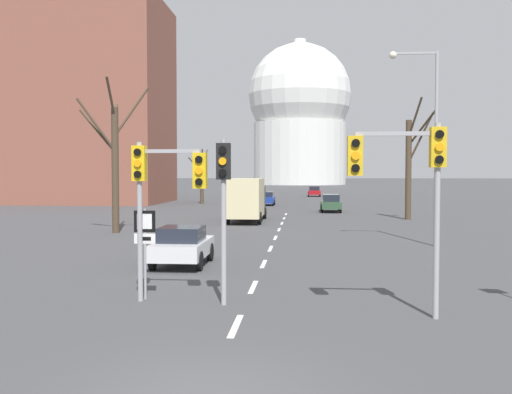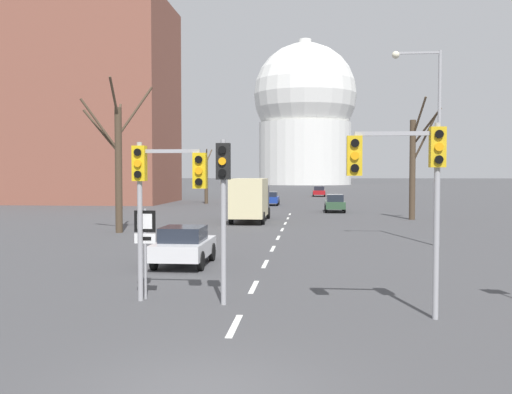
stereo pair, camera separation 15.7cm
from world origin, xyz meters
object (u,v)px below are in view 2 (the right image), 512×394
at_px(traffic_signal_centre_tall, 223,189).
at_px(sedan_near_left, 335,203).
at_px(street_lamp_right, 431,128).
at_px(sedan_far_left, 184,245).
at_px(sedan_near_right, 319,191).
at_px(route_sign_post, 145,237).
at_px(sedan_mid_centre, 270,198).
at_px(delivery_truck, 250,198).
at_px(traffic_signal_near_right, 407,171).
at_px(traffic_signal_near_left, 161,181).

distance_m(traffic_signal_centre_tall, sedan_near_left, 37.48).
bearing_deg(sedan_near_left, street_lamp_right, -81.73).
bearing_deg(sedan_far_left, sedan_near_right, 84.69).
relative_size(route_sign_post, street_lamp_right, 0.27).
relative_size(traffic_signal_centre_tall, sedan_far_left, 1.15).
xyz_separation_m(traffic_signal_centre_tall, sedan_near_right, (3.64, 72.17, -2.30)).
relative_size(sedan_near_right, sedan_far_left, 1.09).
height_order(sedan_mid_centre, delivery_truck, delivery_truck).
bearing_deg(street_lamp_right, traffic_signal_near_right, -103.68).
relative_size(sedan_near_left, sedan_far_left, 1.13).
xyz_separation_m(route_sign_post, street_lamp_right, (10.31, 12.58, 3.94)).
bearing_deg(route_sign_post, sedan_near_left, 79.47).
height_order(traffic_signal_near_right, sedan_far_left, traffic_signal_near_right).
bearing_deg(sedan_far_left, traffic_signal_near_left, -83.06).
distance_m(traffic_signal_near_left, delivery_truck, 25.85).
xyz_separation_m(traffic_signal_centre_tall, sedan_mid_centre, (-2.08, 47.35, -2.33)).
height_order(traffic_signal_centre_tall, delivery_truck, traffic_signal_centre_tall).
height_order(traffic_signal_centre_tall, sedan_near_left, traffic_signal_centre_tall).
bearing_deg(traffic_signal_near_left, route_sign_post, 156.37).
xyz_separation_m(sedan_mid_centre, sedan_far_left, (-0.41, -41.03, 0.02)).
bearing_deg(street_lamp_right, route_sign_post, -129.35).
bearing_deg(traffic_signal_centre_tall, sedan_mid_centre, 92.51).
height_order(traffic_signal_near_right, sedan_near_left, traffic_signal_near_right).
bearing_deg(street_lamp_right, sedan_near_left, 98.27).
bearing_deg(sedan_near_left, delivery_truck, -120.58).
bearing_deg(sedan_mid_centre, sedan_near_left, -57.09).
xyz_separation_m(traffic_signal_near_left, sedan_far_left, (-0.74, 6.06, -2.51)).
height_order(traffic_signal_near_left, sedan_near_left, traffic_signal_near_left).
bearing_deg(delivery_truck, street_lamp_right, -52.25).
relative_size(sedan_far_left, delivery_truck, 0.53).
bearing_deg(delivery_truck, sedan_near_right, 83.01).
bearing_deg(delivery_truck, sedan_mid_centre, 90.15).
xyz_separation_m(sedan_mid_centre, delivery_truck, (0.06, -21.30, 0.94)).
relative_size(sedan_near_left, sedan_mid_centre, 1.11).
distance_m(traffic_signal_centre_tall, sedan_mid_centre, 47.45).
height_order(sedan_near_right, sedan_far_left, sedan_near_right).
bearing_deg(sedan_far_left, sedan_mid_centre, 89.43).
distance_m(traffic_signal_near_left, route_sign_post, 1.67).
height_order(sedan_far_left, delivery_truck, delivery_truck).
xyz_separation_m(traffic_signal_near_right, sedan_far_left, (-7.09, 7.33, -2.79)).
height_order(route_sign_post, sedan_near_left, route_sign_post).
relative_size(sedan_mid_centre, delivery_truck, 0.54).
distance_m(traffic_signal_centre_tall, sedan_near_right, 72.30).
height_order(route_sign_post, sedan_near_right, route_sign_post).
distance_m(route_sign_post, street_lamp_right, 16.74).
bearing_deg(traffic_signal_near_right, sedan_far_left, 134.06).
distance_m(sedan_near_right, sedan_mid_centre, 25.47).
height_order(traffic_signal_near_right, traffic_signal_centre_tall, traffic_signal_near_right).
xyz_separation_m(sedan_near_right, delivery_truck, (-5.66, -46.12, 0.91)).
relative_size(traffic_signal_near_left, sedan_mid_centre, 1.12).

